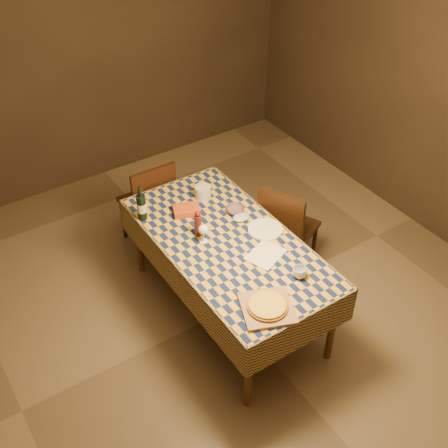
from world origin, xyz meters
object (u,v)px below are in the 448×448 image
object	(u,v)px
bowl	(235,210)
wine_bottle	(142,207)
chair_far	(150,201)
chair_right	(285,227)
white_plate	(265,229)
cutting_board	(267,308)
pizza	(267,306)
dining_table	(228,248)

from	to	relation	value
bowl	wine_bottle	distance (m)	0.75
chair_far	chair_right	distance (m)	1.24
bowl	wine_bottle	world-z (taller)	wine_bottle
bowl	white_plate	distance (m)	0.32
cutting_board	chair_right	bearing A→B (deg)	45.22
white_plate	chair_far	world-z (taller)	chair_far
cutting_board	wine_bottle	size ratio (longest dim) A/B	1.11
pizza	dining_table	bearing A→B (deg)	77.09
wine_bottle	chair_right	xyz separation A→B (m)	(1.08, -0.48, -0.36)
white_plate	chair_right	bearing A→B (deg)	26.29
wine_bottle	dining_table	bearing A→B (deg)	-55.63
pizza	chair_far	size ratio (longest dim) A/B	0.37
dining_table	chair_right	xyz separation A→B (m)	(0.67, 0.12, -0.17)
white_plate	pizza	bearing A→B (deg)	-125.77
wine_bottle	chair_right	world-z (taller)	wine_bottle
pizza	chair_far	bearing A→B (deg)	88.61
cutting_board	chair_far	distance (m)	1.82
cutting_board	pizza	bearing A→B (deg)	0.00
cutting_board	bowl	distance (m)	1.06
dining_table	cutting_board	distance (m)	0.75
bowl	chair_far	size ratio (longest dim) A/B	0.16
dining_table	chair_far	distance (m)	1.10
pizza	wine_bottle	size ratio (longest dim) A/B	1.14
bowl	chair_far	world-z (taller)	chair_far
dining_table	cutting_board	world-z (taller)	cutting_board
pizza	wine_bottle	distance (m)	1.35
dining_table	chair_right	world-z (taller)	chair_right
cutting_board	chair_far	world-z (taller)	chair_far
bowl	wine_bottle	bearing A→B (deg)	152.52
cutting_board	chair_far	bearing A→B (deg)	88.61
cutting_board	chair_far	size ratio (longest dim) A/B	0.36
chair_far	chair_right	world-z (taller)	same
wine_bottle	cutting_board	bearing A→B (deg)	-79.47
white_plate	dining_table	bearing A→B (deg)	170.24
dining_table	white_plate	distance (m)	0.33
pizza	chair_right	size ratio (longest dim) A/B	0.37
pizza	bowl	xyz separation A→B (m)	(0.41, 0.98, -0.01)
chair_far	bowl	bearing A→B (deg)	-65.76
bowl	chair_right	bearing A→B (deg)	-17.97
pizza	chair_far	xyz separation A→B (m)	(0.04, 1.80, -0.28)
pizza	white_plate	xyz separation A→B (m)	(0.48, 0.67, -0.03)
chair_far	chair_right	size ratio (longest dim) A/B	1.00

